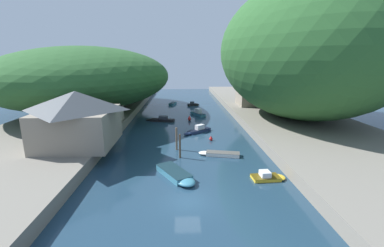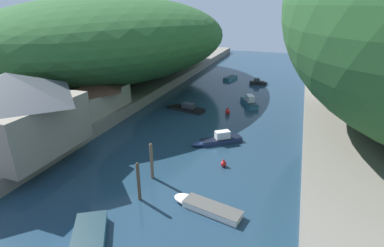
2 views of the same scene
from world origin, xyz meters
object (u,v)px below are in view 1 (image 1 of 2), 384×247
object	(u,v)px
boat_white_cruiser	(160,120)
boat_red_skiff	(197,113)
right_bank_cottage	(247,95)
channel_buoy_near	(189,119)
boathouse_shed	(102,113)
boat_yellow_tender	(197,130)
channel_buoy_far	(211,139)
boat_near_quay	(218,154)
boat_far_upstream	(194,104)
boat_far_right_bank	(173,103)
boat_moored_right	(269,177)
boat_cabin_cruiser	(177,175)
person_on_quay	(80,147)
waterfront_building	(77,117)

from	to	relation	value
boat_white_cruiser	boat_red_skiff	distance (m)	10.37
right_bank_cottage	channel_buoy_near	xyz separation A→B (m)	(-15.28, -10.60, -3.66)
boathouse_shed	right_bank_cottage	bearing A→B (deg)	30.98
boat_yellow_tender	channel_buoy_far	xyz separation A→B (m)	(2.03, -4.87, -0.07)
boat_near_quay	boat_red_skiff	bearing A→B (deg)	14.53
boat_white_cruiser	channel_buoy_near	world-z (taller)	boat_white_cruiser
boat_far_upstream	channel_buoy_near	xyz separation A→B (m)	(-1.80, -18.57, 0.03)
boat_far_right_bank	boat_white_cruiser	bearing A→B (deg)	-80.95
boathouse_shed	boat_far_upstream	bearing A→B (deg)	56.11
boat_yellow_tender	channel_buoy_near	size ratio (longest dim) A/B	4.97
boat_near_quay	channel_buoy_far	bearing A→B (deg)	13.28
boat_white_cruiser	channel_buoy_near	size ratio (longest dim) A/B	5.94
boat_far_upstream	boat_moored_right	bearing A→B (deg)	-12.27
boat_far_right_bank	boat_moored_right	xyz separation A→B (m)	(12.21, -50.25, 0.00)
boat_cabin_cruiser	person_on_quay	xyz separation A→B (m)	(-12.12, 4.07, 2.14)
boat_white_cruiser	boat_near_quay	bearing A→B (deg)	-143.37
boat_cabin_cruiser	channel_buoy_far	bearing A→B (deg)	-142.36
channel_buoy_far	boathouse_shed	bearing A→B (deg)	162.18
right_bank_cottage	boat_far_upstream	distance (m)	16.09
boathouse_shed	right_bank_cottage	size ratio (longest dim) A/B	1.18
boathouse_shed	channel_buoy_far	distance (m)	20.65
channel_buoy_near	boat_red_skiff	bearing A→B (deg)	70.60
person_on_quay	right_bank_cottage	bearing A→B (deg)	-61.69
boat_far_upstream	person_on_quay	bearing A→B (deg)	-40.42
boat_white_cruiser	boat_far_upstream	distance (m)	20.71
channel_buoy_far	person_on_quay	xyz separation A→B (m)	(-17.51, -9.62, 2.17)
waterfront_building	boat_white_cruiser	size ratio (longest dim) A/B	1.58
boat_far_upstream	boat_far_right_bank	distance (m)	6.61
boat_cabin_cruiser	boat_yellow_tender	distance (m)	18.86
boat_red_skiff	right_bank_cottage	bearing A→B (deg)	-7.54
boat_far_upstream	boat_cabin_cruiser	size ratio (longest dim) A/B	0.56
boat_far_right_bank	channel_buoy_near	xyz separation A→B (m)	(4.22, -21.30, 0.14)
right_bank_cottage	boat_yellow_tender	size ratio (longest dim) A/B	1.56
waterfront_building	channel_buoy_far	bearing A→B (deg)	16.68
boathouse_shed	boat_white_cruiser	world-z (taller)	boathouse_shed
boat_yellow_tender	boat_moored_right	bearing A→B (deg)	162.05
right_bank_cottage	boat_red_skiff	size ratio (longest dim) A/B	1.46
boat_cabin_cruiser	boat_moored_right	bearing A→B (deg)	145.46
waterfront_building	boat_cabin_cruiser	xyz separation A→B (m)	(13.68, -7.98, -5.05)
boathouse_shed	boat_moored_right	xyz separation A→B (m)	(24.29, -20.59, -3.33)
boat_moored_right	person_on_quay	bearing A→B (deg)	-106.06
boat_white_cruiser	boat_cabin_cruiser	distance (m)	28.18
boat_far_right_bank	boat_yellow_tender	distance (m)	31.49
boat_cabin_cruiser	boat_moored_right	xyz separation A→B (m)	(10.26, -0.65, -0.07)
waterfront_building	right_bank_cottage	world-z (taller)	waterfront_building
boat_far_upstream	person_on_quay	world-z (taller)	person_on_quay
boat_far_upstream	waterfront_building	bearing A→B (deg)	-44.23
boat_near_quay	boat_far_right_bank	world-z (taller)	boat_far_right_bank
boat_far_right_bank	boat_yellow_tender	size ratio (longest dim) A/B	0.90
boat_near_quay	boat_red_skiff	xyz separation A→B (m)	(-1.32, 27.04, 0.24)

